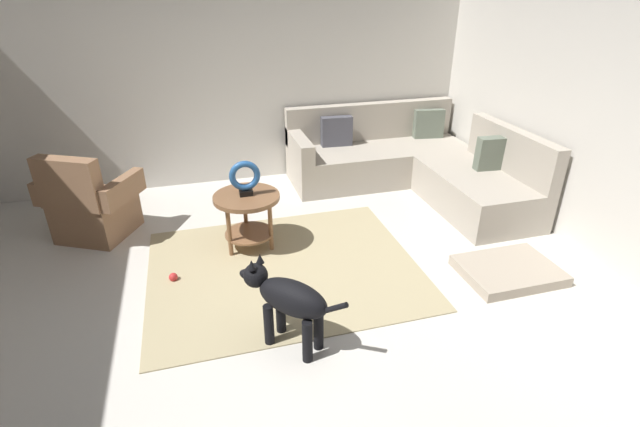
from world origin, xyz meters
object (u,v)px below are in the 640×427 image
(side_table, at_px, (247,208))
(dog, at_px, (287,299))
(torus_sculpture, at_px, (245,177))
(dog_toy_ball, at_px, (173,277))
(dog_bed_mat, at_px, (508,271))
(armchair, at_px, (91,206))
(sectional_couch, at_px, (412,165))

(side_table, bearing_deg, dog, -86.96)
(side_table, height_order, torus_sculpture, torus_sculpture)
(side_table, height_order, dog_toy_ball, side_table)
(torus_sculpture, relative_size, dog_bed_mat, 0.41)
(torus_sculpture, bearing_deg, dog_bed_mat, -27.43)
(dog_toy_ball, bearing_deg, side_table, 28.29)
(dog_bed_mat, distance_m, dog_toy_ball, 2.85)
(dog_toy_ball, bearing_deg, armchair, 125.54)
(torus_sculpture, bearing_deg, dog_toy_ball, -151.71)
(sectional_couch, relative_size, torus_sculpture, 6.90)
(side_table, relative_size, dog_bed_mat, 0.75)
(sectional_couch, relative_size, dog_bed_mat, 2.81)
(sectional_couch, relative_size, side_table, 3.75)
(dog_bed_mat, relative_size, dog, 1.22)
(dog, bearing_deg, dog_toy_ball, 84.50)
(side_table, bearing_deg, sectional_couch, 22.61)
(dog_bed_mat, bearing_deg, armchair, 153.96)
(sectional_couch, relative_size, armchair, 2.28)
(sectional_couch, bearing_deg, dog, -131.77)
(sectional_couch, height_order, dog, sectional_couch)
(torus_sculpture, bearing_deg, dog, -86.96)
(armchair, height_order, dog_toy_ball, armchair)
(armchair, distance_m, dog_toy_ball, 1.27)
(torus_sculpture, height_order, dog_toy_ball, torus_sculpture)
(sectional_couch, distance_m, dog_toy_ball, 3.05)
(dog, height_order, dog_toy_ball, dog)
(sectional_couch, height_order, dog_bed_mat, sectional_couch)
(sectional_couch, bearing_deg, armchair, -176.19)
(armchair, bearing_deg, sectional_couch, 31.49)
(torus_sculpture, xyz_separation_m, dog, (0.07, -1.38, -0.33))
(dog, bearing_deg, side_table, 49.79)
(sectional_couch, distance_m, torus_sculpture, 2.29)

